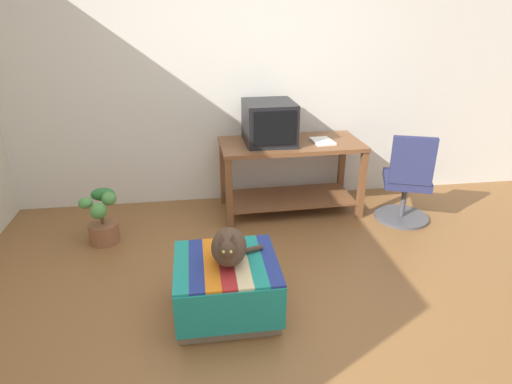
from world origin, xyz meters
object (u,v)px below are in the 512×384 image
at_px(keyboard, 277,146).
at_px(book, 322,141).
at_px(cat, 229,247).
at_px(tv_monitor, 269,123).
at_px(office_chair, 407,185).
at_px(potted_plant, 103,220).
at_px(ottoman_with_blanket, 227,287).
at_px(desk, 290,165).

height_order(keyboard, book, keyboard).
bearing_deg(cat, keyboard, 74.98).
bearing_deg(tv_monitor, cat, -110.20).
height_order(tv_monitor, office_chair, tv_monitor).
bearing_deg(office_chair, keyboard, 8.57).
bearing_deg(book, potted_plant, -175.37).
height_order(tv_monitor, ottoman_with_blanket, tv_monitor).
height_order(book, potted_plant, book).
height_order(desk, ottoman_with_blanket, desk).
xyz_separation_m(book, potted_plant, (-2.07, -0.36, -0.52)).
bearing_deg(keyboard, book, 15.09).
distance_m(book, cat, 1.84).
distance_m(keyboard, cat, 1.52).
distance_m(tv_monitor, potted_plant, 1.76).
bearing_deg(cat, office_chair, 39.86).
relative_size(potted_plant, office_chair, 0.54).
xyz_separation_m(tv_monitor, ottoman_with_blanket, (-0.55, -1.55, -0.72)).
relative_size(book, cat, 0.69).
relative_size(tv_monitor, office_chair, 0.58).
relative_size(ottoman_with_blanket, office_chair, 0.77).
xyz_separation_m(desk, keyboard, (-0.17, -0.15, 0.24)).
bearing_deg(potted_plant, tv_monitor, 15.39).
distance_m(cat, potted_plant, 1.56).
bearing_deg(ottoman_with_blanket, cat, -32.11).
relative_size(tv_monitor, keyboard, 1.30).
xyz_separation_m(desk, book, (0.30, -0.04, 0.24)).
relative_size(tv_monitor, potted_plant, 1.09).
bearing_deg(desk, keyboard, -139.73).
distance_m(tv_monitor, office_chair, 1.43).
relative_size(book, potted_plant, 0.55).
height_order(tv_monitor, keyboard, tv_monitor).
distance_m(ottoman_with_blanket, potted_plant, 1.51).
relative_size(keyboard, office_chair, 0.45).
height_order(keyboard, potted_plant, keyboard).
bearing_deg(potted_plant, book, 9.84).
height_order(potted_plant, office_chair, office_chair).
xyz_separation_m(tv_monitor, book, (0.52, -0.07, -0.18)).
distance_m(tv_monitor, cat, 1.70).
distance_m(cat, office_chair, 2.12).
xyz_separation_m(tv_monitor, potted_plant, (-1.56, -0.43, -0.71)).
bearing_deg(ottoman_with_blanket, book, 54.20).
distance_m(keyboard, book, 0.48).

